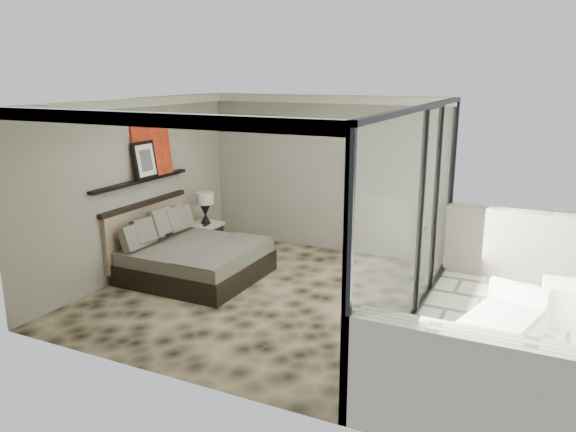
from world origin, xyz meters
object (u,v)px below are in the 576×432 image
at_px(nightstand, 204,236).
at_px(ottoman, 565,304).
at_px(bed, 191,257).
at_px(table_lamp, 205,203).
at_px(lounger, 498,329).

bearing_deg(nightstand, ottoman, -29.61).
height_order(bed, nightstand, bed).
height_order(bed, table_lamp, table_lamp).
height_order(table_lamp, lounger, table_lamp).
height_order(nightstand, lounger, lounger).
relative_size(bed, nightstand, 3.50).
distance_m(table_lamp, lounger, 5.48).
bearing_deg(ottoman, nightstand, 174.73).
bearing_deg(nightstand, lounger, -40.24).
xyz_separation_m(table_lamp, ottoman, (5.93, -0.57, -0.61)).
bearing_deg(bed, table_lamp, 113.85).
distance_m(bed, ottoman, 5.42).
distance_m(nightstand, table_lamp, 0.61).
bearing_deg(lounger, table_lamp, 178.74).
height_order(table_lamp, ottoman, table_lamp).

